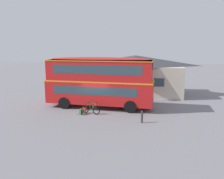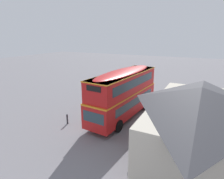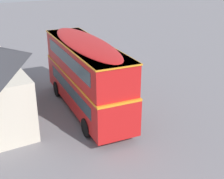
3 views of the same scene
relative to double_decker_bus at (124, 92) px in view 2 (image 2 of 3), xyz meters
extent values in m
plane|color=slate|center=(-0.20, -0.80, -2.64)|extent=(120.00, 120.00, 0.00)
cylinder|color=black|center=(3.20, 0.89, -2.09)|extent=(1.12, 0.38, 1.10)
cylinder|color=black|center=(2.98, -1.48, -2.09)|extent=(1.12, 0.38, 1.10)
cylinder|color=black|center=(-2.99, 1.48, -2.09)|extent=(1.12, 0.38, 1.10)
cylinder|color=black|center=(-3.22, -0.89, -2.09)|extent=(1.12, 0.38, 1.10)
cube|color=red|center=(-0.01, 0.00, -1.13)|extent=(10.23, 3.43, 2.10)
cube|color=orange|center=(-0.01, 0.00, -0.05)|extent=(10.25, 3.45, 0.12)
cube|color=red|center=(-0.01, 0.00, 0.93)|extent=(9.92, 3.35, 1.90)
ellipsoid|color=red|center=(-0.01, 0.00, 1.96)|extent=(9.72, 3.29, 0.36)
cube|color=#2D424C|center=(4.97, -0.47, -0.88)|extent=(0.25, 2.05, 0.90)
cube|color=black|center=(4.84, -0.46, 1.46)|extent=(0.19, 1.37, 0.44)
cube|color=#2D424C|center=(-0.32, -1.22, -0.83)|extent=(7.80, 0.78, 0.76)
cube|color=#2D424C|center=(-0.12, -1.21, 1.08)|extent=(8.20, 0.81, 0.80)
cube|color=#2D424C|center=(-0.09, 1.25, -0.83)|extent=(7.80, 0.78, 0.76)
cube|color=#2D424C|center=(0.11, 1.21, 1.08)|extent=(8.20, 0.81, 0.80)
cube|color=orange|center=(-0.01, 0.00, 1.84)|extent=(10.03, 3.44, 0.08)
torus|color=black|center=(0.11, -2.36, -2.30)|extent=(0.68, 0.26, 0.68)
torus|color=black|center=(-0.94, -2.06, -2.30)|extent=(0.68, 0.26, 0.68)
cylinder|color=#B2B2B7|center=(0.11, -2.36, -2.30)|extent=(0.08, 0.11, 0.05)
cylinder|color=#B2B2B7|center=(-0.94, -2.06, -2.30)|extent=(0.08, 0.11, 0.05)
cylinder|color=#2D6B38|center=(-0.17, -2.28, -2.01)|extent=(0.49, 0.17, 0.72)
cylinder|color=#2D6B38|center=(-0.24, -2.26, -1.66)|extent=(0.59, 0.20, 0.05)
cylinder|color=#2D6B38|center=(-0.46, -2.19, -2.02)|extent=(0.18, 0.08, 0.70)
cylinder|color=#2D6B38|center=(-0.67, -2.14, -2.33)|extent=(0.55, 0.18, 0.09)
cylinder|color=#2D6B38|center=(-0.74, -2.12, -1.99)|extent=(0.44, 0.15, 0.65)
cylinder|color=#2D6B38|center=(0.08, -2.35, -1.98)|extent=(0.10, 0.06, 0.65)
cylinder|color=black|center=(0.05, -2.34, -1.61)|extent=(0.15, 0.45, 0.03)
ellipsoid|color=black|center=(-0.55, -2.17, -1.64)|extent=(0.28, 0.17, 0.06)
cube|color=red|center=(-0.97, -2.22, -2.28)|extent=(0.31, 0.21, 0.32)
cylinder|color=green|center=(-0.17, -2.28, -2.01)|extent=(0.07, 0.07, 0.18)
cube|color=#386642|center=(-1.20, -2.51, -2.41)|extent=(0.34, 0.38, 0.47)
ellipsoid|color=#386642|center=(-1.20, -2.51, -2.17)|extent=(0.32, 0.36, 0.10)
cube|color=#27472E|center=(-1.31, -2.45, -2.48)|extent=(0.13, 0.21, 0.17)
cylinder|color=black|center=(-1.12, -2.64, -2.41)|extent=(0.05, 0.05, 0.38)
cylinder|color=black|center=(-1.05, -2.49, -2.41)|extent=(0.05, 0.05, 0.38)
cylinder|color=#D84C33|center=(-0.92, -2.79, -2.52)|extent=(0.07, 0.07, 0.24)
cylinder|color=black|center=(-0.92, -2.79, -2.39)|extent=(0.04, 0.04, 0.03)
cylinder|color=silver|center=(-1.65, -2.66, -2.55)|extent=(0.07, 0.07, 0.18)
cylinder|color=black|center=(-1.65, -2.66, -2.45)|extent=(0.04, 0.04, 0.03)
cube|color=beige|center=(3.14, 6.91, -0.89)|extent=(10.80, 5.96, 3.51)
pyramid|color=#38383D|center=(3.14, 6.91, 1.47)|extent=(11.20, 6.36, 1.21)
cube|color=#3D2319|center=(3.13, 3.94, -1.59)|extent=(1.10, 0.04, 2.10)
cube|color=#2D424C|center=(0.44, 3.94, -0.72)|extent=(1.10, 0.04, 0.90)
cube|color=#2D424C|center=(5.83, 3.93, -0.72)|extent=(1.10, 0.04, 0.90)
cylinder|color=#333338|center=(3.99, -4.01, -2.22)|extent=(0.16, 0.16, 0.85)
sphere|color=#333338|center=(3.99, -4.01, -1.75)|extent=(0.16, 0.16, 0.16)
camera|label=1|loc=(3.83, -20.77, 3.10)|focal=36.36mm
camera|label=2|loc=(16.46, 7.03, 5.35)|focal=30.19mm
camera|label=3|loc=(-16.94, 7.83, 6.66)|focal=49.63mm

